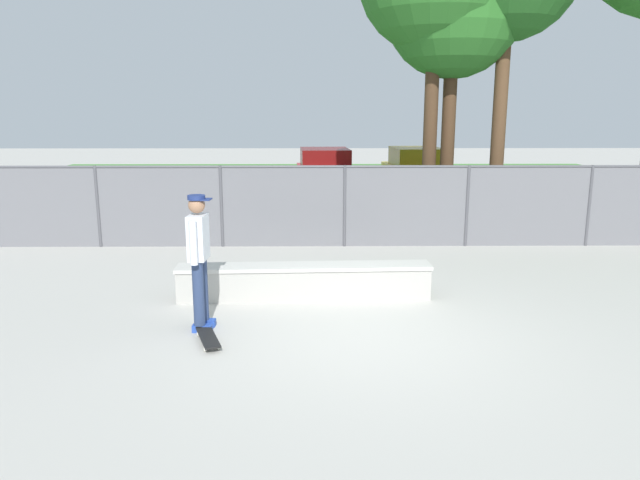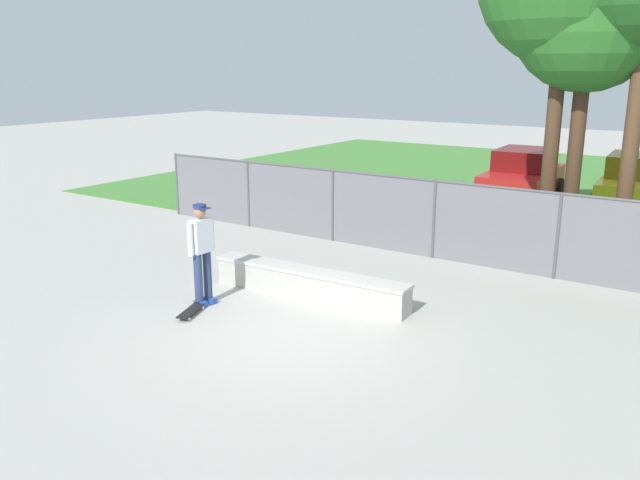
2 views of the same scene
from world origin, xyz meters
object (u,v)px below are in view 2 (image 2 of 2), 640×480
Objects in this scene: concrete_ledge at (309,283)px; tree_near_right at (589,17)px; car_yellow at (636,183)px; skateboarder at (202,249)px; car_red at (523,175)px; skateboard at (191,310)px.

tree_near_right reaches higher than concrete_ledge.
concrete_ledge is 12.24m from car_yellow.
skateboarder is 12.60m from car_red.
skateboarder is 13.96m from car_yellow.
skateboarder reaches higher than skateboard.
skateboarder reaches higher than concrete_ledge.
skateboard is (-1.21, -1.83, -0.20)m from concrete_ledge.
tree_near_right is (4.54, 7.00, 5.05)m from skateboard.
skateboarder is at bearing -125.85° from tree_near_right.
skateboard is at bearing -123.52° from concrete_ledge.
car_yellow is at bearing 68.47° from skateboarder.
concrete_ledge is 0.60× the size of tree_near_right.
tree_near_right reaches higher than car_red.
tree_near_right is at bearing -64.80° from car_red.
skateboarder is 1.09m from skateboard.
skateboard is at bearing -110.21° from car_yellow.
car_yellow is at bearing 86.34° from tree_near_right.
concrete_ledge is 11.14m from car_red.
skateboarder is 9.02m from tree_near_right.
car_yellow is (4.96, 13.47, 0.77)m from skateboard.
concrete_ledge is 2.06m from skateboarder.
tree_near_right is at bearing -93.66° from car_yellow.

